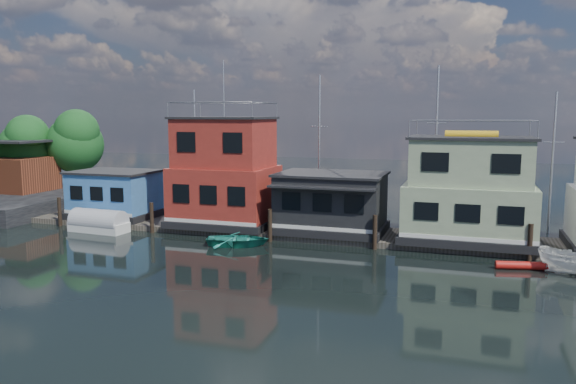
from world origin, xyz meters
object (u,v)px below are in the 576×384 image
(houseboat_blue, at_px, (115,194))
(red_kayak, at_px, (524,265))
(houseboat_dark, at_px, (331,202))
(tarp_runabout, at_px, (99,223))
(dinghy_teal, at_px, (238,240))
(houseboat_red, at_px, (225,174))
(motorboat, at_px, (576,262))
(houseboat_green, at_px, (469,192))

(houseboat_blue, distance_m, red_kayak, 30.04)
(houseboat_dark, height_order, tarp_runabout, houseboat_dark)
(houseboat_blue, distance_m, dinghy_teal, 13.37)
(red_kayak, bearing_deg, houseboat_red, 154.36)
(tarp_runabout, xyz_separation_m, dinghy_teal, (11.32, -0.92, -0.24))
(red_kayak, xyz_separation_m, tarp_runabout, (-28.47, 1.15, 0.43))
(houseboat_blue, xyz_separation_m, dinghy_teal, (12.44, -4.58, -1.79))
(motorboat, relative_size, dinghy_teal, 0.96)
(houseboat_red, height_order, red_kayak, houseboat_red)
(houseboat_green, relative_size, red_kayak, 2.74)
(houseboat_blue, relative_size, motorboat, 1.66)
(houseboat_green, bearing_deg, red_kayak, -57.34)
(houseboat_red, bearing_deg, tarp_runabout, -156.41)
(tarp_runabout, bearing_deg, motorboat, 1.33)
(houseboat_blue, height_order, red_kayak, houseboat_blue)
(dinghy_teal, bearing_deg, houseboat_blue, 54.31)
(houseboat_blue, distance_m, houseboat_dark, 17.50)
(houseboat_red, distance_m, motorboat, 23.38)
(motorboat, xyz_separation_m, dinghy_teal, (-19.58, 0.75, -0.33))
(houseboat_blue, xyz_separation_m, houseboat_red, (9.50, 0.00, 1.90))
(houseboat_blue, xyz_separation_m, houseboat_green, (26.50, 0.00, 1.34))
(houseboat_dark, xyz_separation_m, houseboat_green, (9.00, 0.02, 1.13))
(houseboat_green, height_order, red_kayak, houseboat_green)
(motorboat, bearing_deg, houseboat_dark, 93.59)
(red_kayak, relative_size, motorboat, 0.80)
(houseboat_green, relative_size, dinghy_teal, 2.10)
(houseboat_dark, bearing_deg, houseboat_blue, 179.94)
(dinghy_teal, bearing_deg, tarp_runabout, 69.89)
(red_kayak, relative_size, dinghy_teal, 0.77)
(red_kayak, xyz_separation_m, motorboat, (2.43, -0.52, 0.52))
(tarp_runabout, bearing_deg, houseboat_red, 28.00)
(houseboat_dark, xyz_separation_m, dinghy_teal, (-5.06, -4.56, -2.00))
(houseboat_blue, bearing_deg, tarp_runabout, -73.06)
(houseboat_dark, xyz_separation_m, tarp_runabout, (-16.38, -3.64, -1.76))
(houseboat_green, bearing_deg, houseboat_blue, -180.00)
(houseboat_blue, xyz_separation_m, motorboat, (32.02, -5.33, -1.46))
(houseboat_red, xyz_separation_m, houseboat_green, (17.00, 0.00, -0.55))
(houseboat_blue, relative_size, tarp_runabout, 1.43)
(houseboat_dark, relative_size, motorboat, 1.92)
(houseboat_red, relative_size, tarp_runabout, 2.65)
(houseboat_red, height_order, houseboat_dark, houseboat_red)
(houseboat_red, bearing_deg, motorboat, -13.31)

